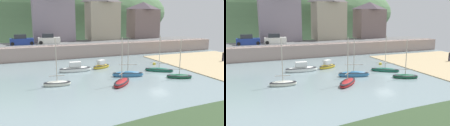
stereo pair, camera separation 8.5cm
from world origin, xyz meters
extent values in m
cube|color=gray|center=(0.00, 0.00, -0.03)|extent=(48.00, 40.00, 0.06)
cube|color=gray|center=(0.00, 17.00, 1.20)|extent=(48.00, 2.40, 2.40)
cube|color=#606060|center=(0.00, 20.70, 2.35)|extent=(48.00, 9.00, 0.10)
ellipsoid|color=#54784D|center=(-3.89, 55.20, 8.94)|extent=(80.00, 44.00, 25.53)
cube|color=gray|center=(-9.69, 25.20, 6.95)|extent=(8.35, 4.30, 9.11)
cube|color=tan|center=(1.24, 25.20, 6.54)|extent=(6.92, 5.08, 8.27)
cube|color=#73605E|center=(11.83, 25.20, 5.82)|extent=(6.78, 4.68, 6.84)
pyramid|color=#453A41|center=(11.83, 25.20, 10.11)|extent=(7.08, 4.98, 1.75)
ellipsoid|color=maroon|center=(-6.56, -2.24, 0.18)|extent=(3.61, 3.67, 0.67)
ellipsoid|color=black|center=(-6.56, -2.24, 0.37)|extent=(3.54, 3.60, 0.12)
cylinder|color=#B2A893|center=(-6.56, -2.24, 2.94)|extent=(0.09, 0.09, 4.85)
cylinder|color=gray|center=(-6.56, -2.24, 1.32)|extent=(1.33, 1.37, 0.07)
ellipsoid|color=white|center=(-9.92, 5.90, 0.26)|extent=(4.59, 1.42, 0.93)
ellipsoid|color=black|center=(-9.92, 5.90, 0.51)|extent=(4.50, 1.39, 0.12)
cube|color=silver|center=(-9.92, 5.90, 1.05)|extent=(1.63, 0.92, 0.66)
ellipsoid|color=gold|center=(-5.82, 6.61, 0.21)|extent=(3.23, 2.24, 0.77)
ellipsoid|color=black|center=(-5.82, 6.61, 0.42)|extent=(3.17, 2.19, 0.12)
cube|color=silver|center=(-5.82, 6.61, 0.91)|extent=(1.29, 1.17, 0.63)
ellipsoid|color=#16543E|center=(0.93, 1.55, 0.18)|extent=(3.75, 3.19, 0.66)
ellipsoid|color=black|center=(0.93, 1.55, 0.37)|extent=(3.68, 3.12, 0.12)
cylinder|color=#B2A893|center=(0.93, 1.55, 2.77)|extent=(0.09, 0.09, 4.51)
cylinder|color=gray|center=(0.93, 1.55, 1.17)|extent=(2.06, 1.58, 0.07)
ellipsoid|color=#175032|center=(1.30, -2.37, 0.17)|extent=(3.41, 2.57, 0.60)
ellipsoid|color=black|center=(1.30, -2.37, 0.33)|extent=(3.34, 2.51, 0.12)
cylinder|color=#B2A893|center=(1.30, -2.37, 2.64)|extent=(0.09, 0.09, 4.35)
cylinder|color=gray|center=(1.30, -2.37, 1.11)|extent=(1.55, 0.81, 0.07)
ellipsoid|color=teal|center=(-4.35, 0.70, 0.25)|extent=(4.10, 2.17, 0.91)
ellipsoid|color=black|center=(-4.35, 0.70, 0.50)|extent=(4.02, 2.13, 0.12)
cylinder|color=#B2A893|center=(-4.35, 0.70, 2.74)|extent=(0.09, 0.09, 4.07)
cylinder|color=gray|center=(-4.35, 0.70, 1.54)|extent=(2.21, 0.80, 0.07)
ellipsoid|color=silver|center=(-13.39, 0.06, 0.20)|extent=(3.16, 1.52, 0.72)
ellipsoid|color=black|center=(-13.39, 0.06, 0.39)|extent=(3.10, 1.49, 0.12)
cylinder|color=#B2A893|center=(-13.39, 0.06, 2.91)|extent=(0.09, 0.09, 4.70)
cylinder|color=gray|center=(-13.39, 0.06, 1.14)|extent=(1.69, 0.32, 0.07)
cube|color=navy|center=(-16.26, 20.70, 3.00)|extent=(4.11, 1.72, 1.20)
cube|color=#282D33|center=(-16.51, 20.70, 3.95)|extent=(2.11, 1.51, 0.80)
cylinder|color=black|center=(-14.61, 21.50, 2.72)|extent=(0.64, 0.22, 0.64)
cylinder|color=black|center=(-14.61, 19.90, 2.72)|extent=(0.64, 0.22, 0.64)
cylinder|color=black|center=(-17.91, 21.50, 2.72)|extent=(0.64, 0.22, 0.64)
cylinder|color=black|center=(-17.91, 19.90, 2.72)|extent=(0.64, 0.22, 0.64)
cube|color=silver|center=(-11.34, 20.70, 3.00)|extent=(4.25, 2.10, 1.20)
cube|color=#282D33|center=(-11.59, 20.70, 3.95)|extent=(2.24, 1.70, 0.80)
cylinder|color=black|center=(-9.69, 21.50, 2.72)|extent=(0.64, 0.22, 0.64)
cylinder|color=black|center=(-9.69, 19.90, 2.72)|extent=(0.64, 0.22, 0.64)
cylinder|color=black|center=(-12.99, 21.50, 2.72)|extent=(0.64, 0.22, 0.64)
cylinder|color=black|center=(-12.99, 19.90, 2.72)|extent=(0.64, 0.22, 0.64)
cube|color=#282833|center=(14.99, 3.43, 0.51)|extent=(0.28, 0.20, 0.82)
cylinder|color=black|center=(14.99, 3.43, 1.21)|extent=(0.34, 0.34, 0.58)
sphere|color=#D1A889|center=(14.99, 3.43, 1.61)|extent=(0.22, 0.22, 0.22)
sphere|color=yellow|center=(2.90, 5.83, 0.15)|extent=(0.49, 0.49, 0.49)
camera|label=1|loc=(-17.25, -25.22, 7.55)|focal=37.31mm
camera|label=2|loc=(-17.18, -25.25, 7.55)|focal=37.31mm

